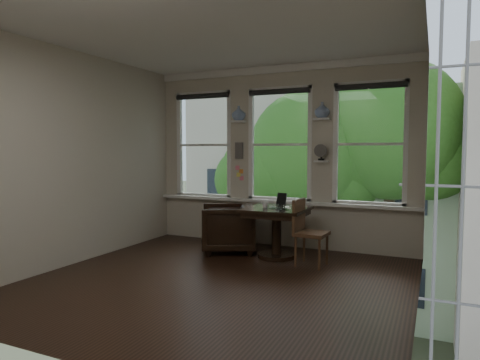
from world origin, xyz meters
The scene contains 25 objects.
ground centered at (0.00, 0.00, 0.00)m, with size 4.50×4.50×0.00m, color black.
ceiling centered at (0.00, 0.00, 3.00)m, with size 4.50×4.50×0.00m, color silver.
wall_back centered at (0.00, 2.25, 1.50)m, with size 4.50×4.50×0.00m, color beige.
wall_front centered at (0.00, -2.25, 1.50)m, with size 4.50×4.50×0.00m, color beige.
wall_left centered at (-2.25, 0.00, 1.50)m, with size 4.50×4.50×0.00m, color beige.
wall_right centered at (2.25, 0.00, 1.50)m, with size 4.50×4.50×0.00m, color beige.
window_left centered at (-1.45, 2.25, 1.70)m, with size 1.10×0.12×1.90m, color white, non-canonical shape.
window_center centered at (0.00, 2.25, 1.70)m, with size 1.10×0.12×1.90m, color white, non-canonical shape.
window_right centered at (1.45, 2.25, 1.70)m, with size 1.10×0.12×1.90m, color white, non-canonical shape.
shelf_left centered at (-0.72, 2.15, 2.10)m, with size 0.26×0.16×0.03m, color white.
shelf_right centered at (0.72, 2.15, 2.10)m, with size 0.26×0.16×0.03m, color white.
intercom centered at (-0.72, 2.18, 1.60)m, with size 0.14×0.06×0.28m, color #59544F.
sticky_notes centered at (-0.72, 2.19, 1.25)m, with size 0.16×0.01×0.24m, color pink, non-canonical shape.
desk_fan centered at (0.72, 2.13, 1.53)m, with size 0.20×0.20×0.24m, color #59544F, non-canonical shape.
vase_left centered at (-0.72, 2.15, 2.24)m, with size 0.24×0.24×0.25m, color white.
vase_right centered at (0.72, 2.15, 2.24)m, with size 0.24×0.24×0.25m, color white.
table centered at (0.24, 1.40, 0.38)m, with size 0.90×0.90×0.75m, color black, non-canonical shape.
armchair_left centered at (-0.59, 1.44, 0.38)m, with size 0.80×0.83×0.75m, color black.
cushion_red centered at (-0.59, 1.44, 0.45)m, with size 0.45×0.45×0.06m, color maroon.
side_chair_right centered at (0.84, 1.18, 0.46)m, with size 0.42×0.42×0.92m, color #412317, non-canonical shape.
laptop centered at (0.30, 1.23, 0.76)m, with size 0.33×0.21×0.03m, color black.
mug centered at (0.09, 1.32, 0.80)m, with size 0.10×0.10×0.10m, color white.
drinking_glass centered at (0.41, 1.11, 0.80)m, with size 0.12×0.12×0.09m, color white.
tablet centered at (0.29, 1.47, 0.86)m, with size 0.16×0.02×0.22m, color black.
papers centered at (0.31, 1.48, 0.75)m, with size 0.22×0.30×0.00m, color silver.
Camera 1 is at (2.38, -4.56, 1.61)m, focal length 32.00 mm.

